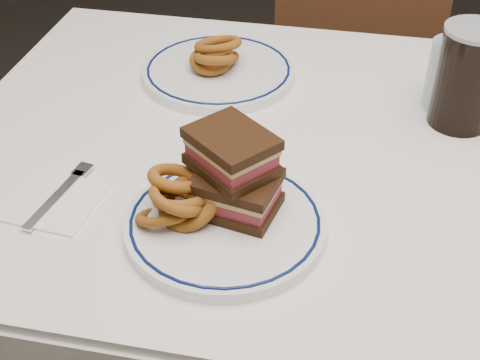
% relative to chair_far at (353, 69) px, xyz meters
% --- Properties ---
extents(dining_table, '(1.27, 0.87, 0.75)m').
position_rel_chair_far_xyz_m(dining_table, '(0.01, -0.78, 0.16)').
color(dining_table, white).
rests_on(dining_table, floor).
extents(chair_far, '(0.42, 0.42, 0.89)m').
position_rel_chair_far_xyz_m(chair_far, '(0.00, 0.00, 0.00)').
color(chair_far, '#462316').
rests_on(chair_far, floor).
extents(main_plate, '(0.27, 0.27, 0.02)m').
position_rel_chair_far_xyz_m(main_plate, '(-0.13, -1.00, 0.28)').
color(main_plate, white).
rests_on(main_plate, dining_table).
extents(reuben_sandwich, '(0.14, 0.13, 0.11)m').
position_rel_chair_far_xyz_m(reuben_sandwich, '(-0.12, -0.97, 0.34)').
color(reuben_sandwich, black).
rests_on(reuben_sandwich, main_plate).
extents(onion_rings_main, '(0.13, 0.11, 0.09)m').
position_rel_chair_far_xyz_m(onion_rings_main, '(-0.19, -1.00, 0.31)').
color(onion_rings_main, brown).
rests_on(onion_rings_main, main_plate).
extents(ketchup_ramekin, '(0.06, 0.06, 0.04)m').
position_rel_chair_far_xyz_m(ketchup_ramekin, '(-0.14, -0.90, 0.30)').
color(ketchup_ramekin, silver).
rests_on(ketchup_ramekin, main_plate).
extents(beer_mug, '(0.15, 0.10, 0.17)m').
position_rel_chair_far_xyz_m(beer_mug, '(0.19, -0.66, 0.35)').
color(beer_mug, black).
rests_on(beer_mug, dining_table).
extents(water_glass, '(0.08, 0.08, 0.12)m').
position_rel_chair_far_xyz_m(water_glass, '(0.17, -0.61, 0.33)').
color(water_glass, '#9AB6C7').
rests_on(water_glass, dining_table).
extents(far_plate, '(0.28, 0.28, 0.02)m').
position_rel_chair_far_xyz_m(far_plate, '(-0.23, -0.59, 0.28)').
color(far_plate, white).
rests_on(far_plate, dining_table).
extents(onion_rings_far, '(0.10, 0.12, 0.08)m').
position_rel_chair_far_xyz_m(onion_rings_far, '(-0.24, -0.59, 0.31)').
color(onion_rings_far, brown).
rests_on(onion_rings_far, far_plate).
extents(napkin_fork, '(0.13, 0.16, 0.01)m').
position_rel_chair_far_xyz_m(napkin_fork, '(-0.38, -0.99, 0.27)').
color(napkin_fork, white).
rests_on(napkin_fork, dining_table).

